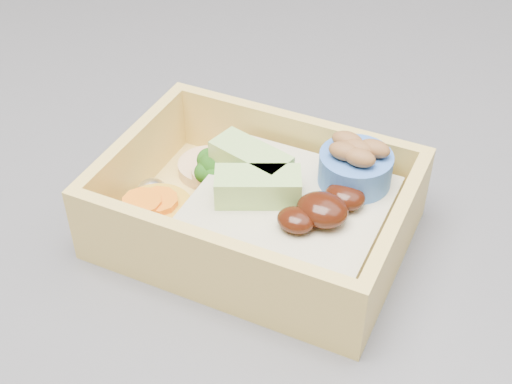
% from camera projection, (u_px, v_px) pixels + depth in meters
% --- Properties ---
extents(bento_box, '(0.19, 0.14, 0.07)m').
position_uv_depth(bento_box, '(266.00, 208.00, 0.44)').
color(bento_box, '#E6C15F').
rests_on(bento_box, island).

